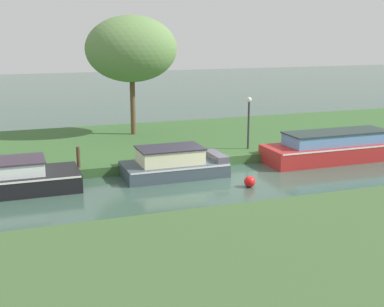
# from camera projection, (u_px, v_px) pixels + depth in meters

# --- Properties ---
(ground_plane) EXTENTS (120.00, 120.00, 0.00)m
(ground_plane) POSITION_uv_depth(u_px,v_px,m) (234.00, 178.00, 21.12)
(ground_plane) COLOR #375346
(riverbank_far) EXTENTS (72.00, 10.00, 0.40)m
(riverbank_far) POSITION_uv_depth(u_px,v_px,m) (181.00, 141.00, 27.48)
(riverbank_far) COLOR #375F2E
(riverbank_far) RESTS_ON ground_plane
(riverbank_near) EXTENTS (72.00, 10.00, 0.40)m
(riverbank_near) POSITION_uv_depth(u_px,v_px,m) (382.00, 264.00, 12.83)
(riverbank_near) COLOR #3D5C31
(riverbank_near) RESTS_ON ground_plane
(slate_barge) EXTENTS (4.31, 2.14, 1.25)m
(slate_barge) POSITION_uv_depth(u_px,v_px,m) (174.00, 164.00, 21.35)
(slate_barge) COLOR #3E4B55
(slate_barge) RESTS_ON ground_plane
(red_narrowboat) EXTENTS (8.05, 2.16, 1.39)m
(red_narrowboat) POSITION_uv_depth(u_px,v_px,m) (344.00, 147.00, 24.13)
(red_narrowboat) COLOR #B22624
(red_narrowboat) RESTS_ON ground_plane
(black_cruiser) EXTENTS (4.31, 2.32, 1.25)m
(black_cruiser) POSITION_uv_depth(u_px,v_px,m) (19.00, 178.00, 19.31)
(black_cruiser) COLOR black
(black_cruiser) RESTS_ON ground_plane
(willow_tree_left) EXTENTS (4.95, 3.89, 6.41)m
(willow_tree_left) POSITION_uv_depth(u_px,v_px,m) (132.00, 49.00, 27.08)
(willow_tree_left) COLOR brown
(willow_tree_left) RESTS_ON riverbank_far
(lamp_post) EXTENTS (0.24, 0.24, 2.51)m
(lamp_post) POSITION_uv_depth(u_px,v_px,m) (249.00, 116.00, 24.28)
(lamp_post) COLOR #333338
(lamp_post) RESTS_ON riverbank_far
(mooring_post_near) EXTENTS (0.18, 0.18, 0.56)m
(mooring_post_near) POSITION_uv_depth(u_px,v_px,m) (325.00, 140.00, 25.19)
(mooring_post_near) COLOR brown
(mooring_post_near) RESTS_ON riverbank_far
(mooring_post_far) EXTENTS (0.16, 0.16, 0.87)m
(mooring_post_far) POSITION_uv_depth(u_px,v_px,m) (78.00, 157.00, 21.19)
(mooring_post_far) COLOR #4C3524
(mooring_post_far) RESTS_ON riverbank_far
(channel_buoy) EXTENTS (0.44, 0.44, 0.44)m
(channel_buoy) POSITION_uv_depth(u_px,v_px,m) (250.00, 182.00, 19.85)
(channel_buoy) COLOR red
(channel_buoy) RESTS_ON ground_plane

